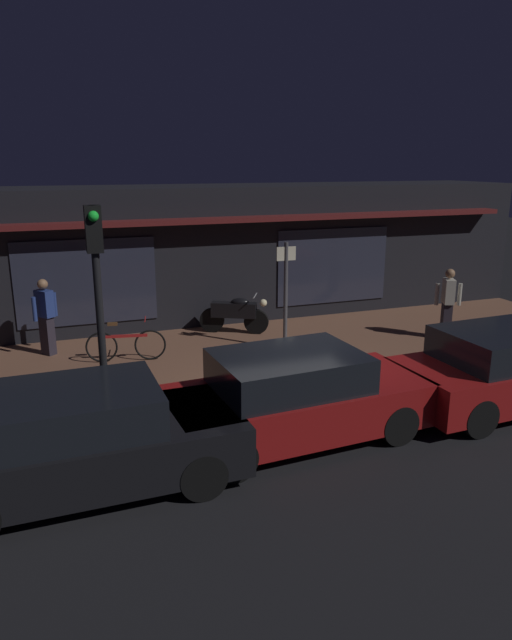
# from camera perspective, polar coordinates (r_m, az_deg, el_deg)

# --- Properties ---
(ground_plane) EXTENTS (60.00, 60.00, 0.00)m
(ground_plane) POSITION_cam_1_polar(r_m,az_deg,el_deg) (10.58, 4.18, -8.25)
(ground_plane) COLOR black
(sidewalk_slab) EXTENTS (18.00, 4.00, 0.15)m
(sidewalk_slab) POSITION_cam_1_polar(r_m,az_deg,el_deg) (13.16, -1.13, -3.05)
(sidewalk_slab) COLOR brown
(sidewalk_slab) RESTS_ON ground_plane
(storefront_building) EXTENTS (18.00, 3.30, 3.60)m
(storefront_building) POSITION_cam_1_polar(r_m,az_deg,el_deg) (15.92, -5.13, 6.53)
(storefront_building) COLOR black
(storefront_building) RESTS_ON ground_plane
(motorcycle) EXTENTS (1.56, 0.94, 0.97)m
(motorcycle) POSITION_cam_1_polar(r_m,az_deg,el_deg) (14.14, -2.04, 0.67)
(motorcycle) COLOR black
(motorcycle) RESTS_ON sidewalk_slab
(bicycle_parked) EXTENTS (1.64, 0.46, 0.91)m
(bicycle_parked) POSITION_cam_1_polar(r_m,az_deg,el_deg) (12.47, -12.66, -2.38)
(bicycle_parked) COLOR black
(bicycle_parked) RESTS_ON sidewalk_slab
(person_photographer) EXTENTS (0.54, 0.44, 1.67)m
(person_photographer) POSITION_cam_1_polar(r_m,az_deg,el_deg) (13.25, -19.96, 0.44)
(person_photographer) COLOR #28232D
(person_photographer) RESTS_ON sidewalk_slab
(person_bystander) EXTENTS (0.59, 0.44, 1.67)m
(person_bystander) POSITION_cam_1_polar(r_m,az_deg,el_deg) (14.34, 18.30, 1.67)
(person_bystander) COLOR #28232D
(person_bystander) RESTS_ON sidewalk_slab
(sign_post) EXTENTS (0.44, 0.09, 2.40)m
(sign_post) POSITION_cam_1_polar(r_m,az_deg,el_deg) (12.74, 2.93, 3.01)
(sign_post) COLOR #47474C
(sign_post) RESTS_ON sidewalk_slab
(traffic_light_pole) EXTENTS (0.24, 0.33, 3.60)m
(traffic_light_pole) POSITION_cam_1_polar(r_m,az_deg,el_deg) (9.17, -15.32, 3.80)
(traffic_light_pole) COLOR black
(traffic_light_pole) RESTS_ON ground_plane
(parked_car_near) EXTENTS (4.13, 1.83, 1.42)m
(parked_car_near) POSITION_cam_1_polar(r_m,az_deg,el_deg) (8.07, -16.65, -11.24)
(parked_car_near) COLOR black
(parked_car_near) RESTS_ON ground_plane
(parked_car_far) EXTENTS (4.20, 2.01, 1.42)m
(parked_car_far) POSITION_cam_1_polar(r_m,az_deg,el_deg) (9.06, 3.79, -7.57)
(parked_car_far) COLOR black
(parked_car_far) RESTS_ON ground_plane
(parked_car_across) EXTENTS (4.16, 1.91, 1.42)m
(parked_car_across) POSITION_cam_1_polar(r_m,az_deg,el_deg) (11.17, 23.46, -4.37)
(parked_car_across) COLOR black
(parked_car_across) RESTS_ON ground_plane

